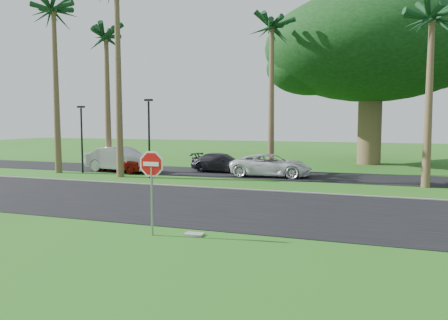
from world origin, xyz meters
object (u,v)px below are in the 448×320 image
car_silver (121,159)px  car_red (123,160)px  car_minivan (271,166)px  car_dark (222,163)px  stop_sign_near (152,175)px

car_silver → car_red: size_ratio=1.11×
car_red → car_minivan: size_ratio=0.92×
car_dark → stop_sign_near: bearing=-159.5°
car_silver → car_red: bearing=-53.6°
car_silver → car_minivan: size_ratio=1.02×
stop_sign_near → car_red: (-9.82, 13.89, -1.01)m
car_red → car_dark: car_red is taller
car_silver → car_red: (0.10, 0.06, -0.05)m
car_silver → car_red: car_silver is taller
stop_sign_near → car_red: size_ratio=0.58×
car_silver → stop_sign_near: bearing=-138.0°
stop_sign_near → car_minivan: 14.61m
stop_sign_near → car_silver: size_ratio=0.53×
stop_sign_near → car_silver: (-9.91, 13.83, -0.95)m
car_red → stop_sign_near: bearing=-130.8°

